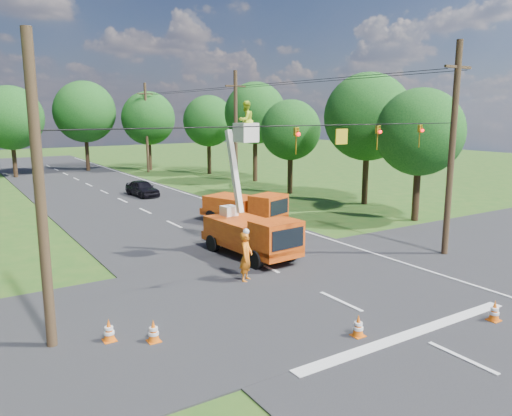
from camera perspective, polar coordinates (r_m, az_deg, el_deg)
ground at (r=35.47m, az=-12.54°, el=-0.39°), size 140.00×140.00×0.00m
road_main at (r=35.47m, az=-12.54°, el=-0.39°), size 12.00×100.00×0.06m
road_cross at (r=20.07m, az=5.77°, el=-8.93°), size 56.00×10.00×0.07m
stop_bar at (r=16.63m, az=17.27°, el=-13.72°), size 9.00×0.45×0.02m
edge_line at (r=37.70m, az=-4.54°, el=0.50°), size 0.12×90.00×0.02m
bucket_truck at (r=23.48m, az=-0.52°, el=-1.91°), size 2.56×5.69×7.29m
second_truck at (r=30.32m, az=-1.19°, el=0.01°), size 3.70×5.78×2.04m
ground_worker at (r=20.30m, az=-1.13°, el=-5.58°), size 0.89×0.86×2.06m
distant_car at (r=41.81m, az=-12.87°, el=2.21°), size 1.93×4.04×1.33m
traffic_cone_0 at (r=15.97m, az=11.61°, el=-13.07°), size 0.38×0.38×0.71m
traffic_cone_1 at (r=18.48m, az=25.59°, el=-10.58°), size 0.38×0.38×0.71m
traffic_cone_2 at (r=28.14m, az=2.05°, el=-2.31°), size 0.38×0.38×0.71m
traffic_cone_3 at (r=15.63m, az=-11.64°, el=-13.63°), size 0.38×0.38×0.71m
traffic_cone_4 at (r=15.99m, az=-16.46°, el=-13.29°), size 0.38×0.38×0.71m
traffic_cone_6 at (r=33.16m, az=-4.33°, el=-0.31°), size 0.38×0.38×0.71m
pole_right_near at (r=25.15m, az=21.49°, el=6.32°), size 1.80×0.30×10.00m
pole_right_mid at (r=40.28m, az=-2.33°, el=8.50°), size 1.80×0.30×10.00m
pole_right_far at (r=58.41m, az=-12.40°, el=9.01°), size 1.80×0.30×10.00m
pole_left at (r=15.10m, az=-23.46°, el=1.28°), size 0.30×0.30×9.00m
signal_span at (r=20.37m, az=11.07°, el=8.14°), size 18.00×0.29×1.07m
tree_right_a at (r=32.74m, az=18.23°, el=8.22°), size 5.40×5.40×8.28m
tree_right_b at (r=37.86m, az=12.66°, el=10.11°), size 6.40×6.40×9.65m
tree_right_c at (r=42.02m, az=3.98°, el=8.87°), size 5.00×5.00×7.83m
tree_right_d at (r=49.50m, az=-0.09°, el=10.78°), size 6.00×6.00×9.70m
tree_right_e at (r=55.96m, az=-5.44°, el=9.86°), size 5.60×5.60×8.63m
tree_far_a at (r=58.15m, az=-26.24°, el=9.21°), size 6.60×6.60×9.50m
tree_far_b at (r=61.55m, az=-19.00°, el=10.34°), size 7.00×7.00×10.32m
tree_far_c at (r=60.62m, az=-12.21°, el=9.98°), size 6.20×6.20×9.18m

